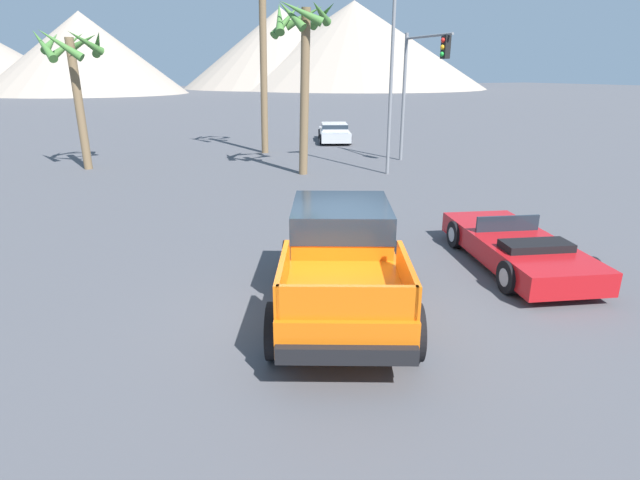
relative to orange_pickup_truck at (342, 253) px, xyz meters
The scene contains 10 objects.
ground_plane 1.09m from the orange_pickup_truck, 146.16° to the right, with size 320.00×320.00×0.00m, color #4C4C51.
orange_pickup_truck is the anchor object (origin of this frame).
red_convertible_car 4.53m from the orange_pickup_truck, ahead, with size 2.91×4.77×1.03m.
parked_car_silver 23.39m from the orange_pickup_truck, 65.90° to the left, with size 3.28×4.88×1.13m.
traffic_light_main 16.00m from the orange_pickup_truck, 51.89° to the left, with size 0.38×3.53×5.89m.
street_lamp_post 13.64m from the orange_pickup_truck, 56.04° to the left, with size 0.90×0.24×8.54m.
palm_tree_tall 13.40m from the orange_pickup_truck, 72.07° to the left, with size 2.48×2.61×6.92m.
palm_tree_short 17.99m from the orange_pickup_truck, 105.25° to the left, with size 2.92×2.69×5.98m.
palm_tree_leaning 19.75m from the orange_pickup_truck, 77.24° to the left, with size 2.78×2.60×9.27m.
distant_mountain_range 125.78m from the orange_pickup_truck, 72.63° to the left, with size 146.68×69.50×21.60m.
Camera 1 is at (-3.40, -7.53, 4.18)m, focal length 28.00 mm.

